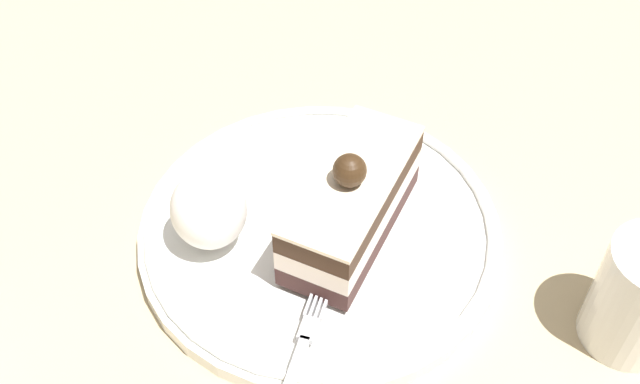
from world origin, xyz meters
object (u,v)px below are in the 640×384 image
cake_slice (352,203)px  dessert_plate (320,230)px  fork (300,354)px  whipped_cream_dollop (209,209)px

cake_slice → dessert_plate: bearing=-146.0°
cake_slice → fork: cake_slice is taller
dessert_plate → cake_slice: (0.02, 0.01, 0.04)m
dessert_plate → cake_slice: cake_slice is taller
cake_slice → whipped_cream_dollop: (-0.05, -0.08, 0.00)m
cake_slice → whipped_cream_dollop: bearing=-124.0°
whipped_cream_dollop → fork: whipped_cream_dollop is taller
cake_slice → fork: 0.10m
dessert_plate → fork: size_ratio=2.69×
dessert_plate → fork: bearing=-44.5°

